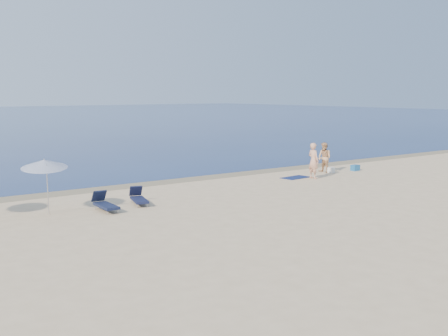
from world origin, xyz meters
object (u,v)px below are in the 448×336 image
at_px(blue_cooler, 355,168).
at_px(person_right, 324,158).
at_px(umbrella_near, 44,164).
at_px(person_left, 313,161).

bearing_deg(blue_cooler, person_right, 163.36).
bearing_deg(person_right, umbrella_near, -85.09).
bearing_deg(umbrella_near, person_right, 28.97).
distance_m(person_left, umbrella_near, 14.86).
bearing_deg(person_left, umbrella_near, 93.33).
xyz_separation_m(person_left, person_right, (2.16, 1.24, -0.09)).
xyz_separation_m(blue_cooler, umbrella_near, (-19.04, -1.03, 1.79)).
distance_m(person_left, blue_cooler, 4.34).
height_order(person_right, blue_cooler, person_right).
distance_m(blue_cooler, umbrella_near, 19.15).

